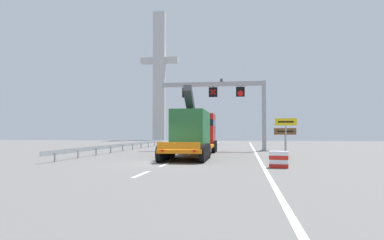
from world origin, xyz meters
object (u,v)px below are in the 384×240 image
at_px(exit_sign_yellow, 286,127).
at_px(bridge_pylon_distant, 160,74).
at_px(heavy_haul_truck_orange, 195,131).
at_px(crash_barrier_striped, 279,160).
at_px(overhead_lane_gantry, 228,96).
at_px(tourist_info_sign_brown, 285,134).

relative_size(exit_sign_yellow, bridge_pylon_distant, 0.10).
xyz_separation_m(heavy_haul_truck_orange, crash_barrier_striped, (5.87, -9.69, -1.54)).
height_order(overhead_lane_gantry, tourist_info_sign_brown, overhead_lane_gantry).
bearing_deg(bridge_pylon_distant, heavy_haul_truck_orange, -73.05).
distance_m(heavy_haul_truck_orange, bridge_pylon_distant, 56.32).
distance_m(crash_barrier_striped, bridge_pylon_distant, 67.42).
relative_size(heavy_haul_truck_orange, bridge_pylon_distant, 0.46).
height_order(tourist_info_sign_brown, crash_barrier_striped, tourist_info_sign_brown).
relative_size(overhead_lane_gantry, crash_barrier_striped, 10.39).
xyz_separation_m(exit_sign_yellow, tourist_info_sign_brown, (0.18, 2.11, -0.54)).
relative_size(heavy_haul_truck_orange, crash_barrier_striped, 13.32).
height_order(exit_sign_yellow, tourist_info_sign_brown, exit_sign_yellow).
xyz_separation_m(heavy_haul_truck_orange, tourist_info_sign_brown, (7.42, 0.94, -0.24)).
relative_size(exit_sign_yellow, crash_barrier_striped, 2.83).
height_order(exit_sign_yellow, crash_barrier_striped, exit_sign_yellow).
xyz_separation_m(overhead_lane_gantry, bridge_pylon_distant, (-18.38, 45.16, 10.07)).
relative_size(crash_barrier_striped, bridge_pylon_distant, 0.03).
xyz_separation_m(exit_sign_yellow, crash_barrier_striped, (-1.37, -8.52, -1.85)).
bearing_deg(heavy_haul_truck_orange, exit_sign_yellow, -9.17).
relative_size(heavy_haul_truck_orange, exit_sign_yellow, 4.71).
bearing_deg(tourist_info_sign_brown, crash_barrier_striped, -98.28).
distance_m(exit_sign_yellow, bridge_pylon_distant, 59.75).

